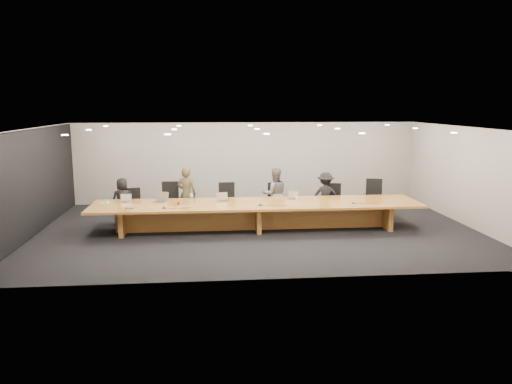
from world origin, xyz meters
The scene contains 28 objects.
ground centered at (0.00, 0.00, 0.00)m, with size 12.00×12.00×0.00m, color black.
back_wall centered at (0.00, 4.00, 1.40)m, with size 12.00×0.02×2.80m, color silver.
left_wall_panel centered at (-5.94, 0.00, 1.37)m, with size 0.08×7.84×2.74m, color black.
conference_table centered at (0.00, 0.00, 0.52)m, with size 9.00×1.80×0.75m.
chair_far_left centered at (-3.49, 1.19, 0.51)m, with size 0.52×0.52×1.02m, color black, non-canonical shape.
chair_left centered at (-2.46, 1.25, 0.59)m, with size 0.60×0.60×1.18m, color black, non-canonical shape.
chair_mid_left centered at (-0.77, 1.17, 0.57)m, with size 0.58×0.58×1.15m, color black, non-canonical shape.
chair_mid_right centered at (0.66, 1.25, 0.55)m, with size 0.56×0.56×1.10m, color black, non-canonical shape.
chair_right centered at (2.49, 1.30, 0.52)m, with size 0.53×0.53×1.05m, color black, non-canonical shape.
chair_far_right centered at (3.74, 1.25, 0.59)m, with size 0.60×0.60×1.18m, color black, non-canonical shape.
person_a centered at (-3.82, 1.16, 0.66)m, with size 0.65×0.42×1.33m, color black.
person_b centered at (-1.98, 1.27, 0.81)m, with size 0.59×0.39×1.61m, color #3F3622.
person_c centered at (0.64, 1.12, 0.79)m, with size 0.76×0.60×1.57m, color #58575A.
person_d centered at (2.20, 1.22, 0.70)m, with size 0.91×0.52×1.41m, color black.
laptop_a centered at (-3.61, 0.42, 0.86)m, with size 0.29×0.21×0.23m, color #C5B197, non-canonical shape.
laptop_b centered at (-2.66, 0.35, 0.89)m, with size 0.36×0.26×0.29m, color #C0B192, non-canonical shape.
laptop_c centered at (-0.92, 0.29, 0.87)m, with size 0.32×0.23×0.25m, color tan, non-canonical shape.
laptop_d centered at (1.06, 0.41, 0.86)m, with size 0.29×0.21×0.23m, color tan, non-canonical shape.
water_bottle centered at (-1.80, 0.31, 0.87)m, with size 0.07×0.07×0.23m, color silver.
amber_mug centered at (-2.14, -0.08, 0.79)m, with size 0.07×0.07×0.09m, color maroon.
paper_cup_near centered at (1.17, 0.36, 0.80)m, with size 0.08×0.08×0.09m, color silver.
paper_cup_far centered at (2.45, 0.23, 0.79)m, with size 0.08×0.08×0.09m, color silver.
notepad centered at (-4.17, 0.41, 0.76)m, with size 0.21×0.17×0.01m, color white.
lime_gadget centered at (-4.18, 0.41, 0.77)m, with size 0.16×0.09×0.02m, color green.
av_box centered at (-3.36, -0.41, 0.77)m, with size 0.23×0.17×0.03m, color #A5A5AA.
mic_left centered at (-2.49, -0.49, 0.77)m, with size 0.12×0.12×0.03m, color black.
mic_center centered at (0.06, -0.34, 0.77)m, with size 0.13×0.13×0.03m, color black.
mic_right centered at (2.63, -0.33, 0.76)m, with size 0.12×0.12×0.03m, color black.
Camera 1 is at (-1.31, -13.39, 3.43)m, focal length 35.00 mm.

